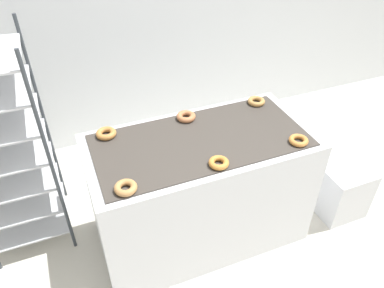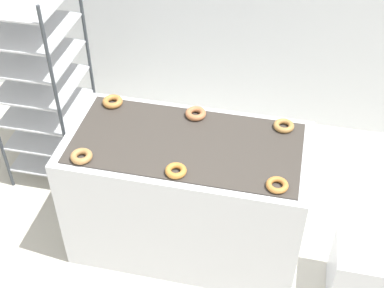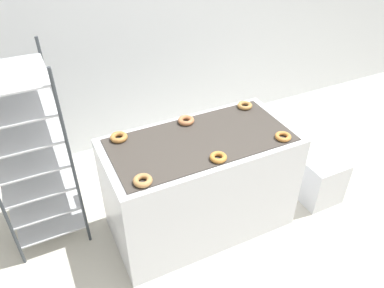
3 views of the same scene
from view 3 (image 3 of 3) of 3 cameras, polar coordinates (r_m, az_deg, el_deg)
ground_plane at (r=3.04m, az=6.70°, el=-19.45°), size 14.00×14.00×0.00m
wall_back at (r=3.83m, az=-9.41°, el=18.93°), size 8.00×0.05×2.80m
fryer_machine at (r=3.06m, az=1.24°, el=-6.14°), size 1.47×0.74×0.89m
baking_rack_cart at (r=3.05m, az=-23.48°, el=-1.43°), size 0.54×0.59×1.56m
glaze_bin at (r=3.64m, az=18.81°, el=-5.09°), size 0.36×0.36×0.43m
donut_near_left at (r=2.41m, az=-7.52°, el=-5.54°), size 0.13×0.13×0.04m
donut_near_center at (r=2.58m, az=3.96°, el=-2.05°), size 0.12×0.12×0.03m
donut_near_right at (r=2.86m, az=13.70°, el=1.11°), size 0.12×0.12×0.03m
donut_far_left at (r=2.82m, az=-11.09°, el=1.03°), size 0.13×0.13×0.04m
donut_far_center at (r=2.96m, az=-0.91°, el=3.62°), size 0.13×0.13×0.04m
donut_far_right at (r=3.19m, az=8.05°, el=5.83°), size 0.13×0.13×0.03m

